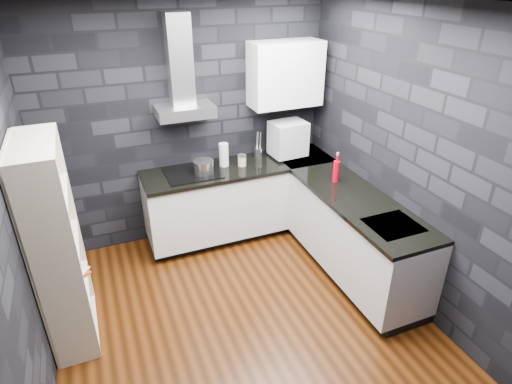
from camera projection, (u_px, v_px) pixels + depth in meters
ground at (240, 313)px, 4.04m from camera, size 3.20×3.20×0.00m
ceiling at (233, 0)px, 2.79m from camera, size 3.20×3.20×0.00m
wall_back at (187, 124)px, 4.74m from camera, size 3.20×0.05×2.70m
wall_front at (351, 324)px, 2.08m from camera, size 3.20×0.05×2.70m
wall_left at (9, 226)px, 2.87m from camera, size 0.05×3.20×2.70m
wall_right at (402, 155)px, 3.96m from camera, size 0.05×3.20×2.70m
toekick_back at (240, 227)px, 5.28m from camera, size 2.18×0.50×0.10m
toekick_right at (354, 269)px, 4.55m from camera, size 0.50×1.78×0.10m
counter_back_cab at (240, 198)px, 5.05m from camera, size 2.20×0.60×0.76m
counter_right_cab at (356, 236)px, 4.33m from camera, size 0.60×1.80×0.76m
counter_back_top at (240, 167)px, 4.86m from camera, size 2.20×0.62×0.04m
counter_right_top at (359, 201)px, 4.15m from camera, size 0.62×1.80×0.04m
counter_corner_top at (302, 157)px, 5.13m from camera, size 0.62×0.62×0.04m
hood_body at (185, 111)px, 4.47m from camera, size 0.60×0.34×0.12m
hood_chimney at (180, 60)px, 4.29m from camera, size 0.24×0.20×0.90m
upper_cabinet at (285, 74)px, 4.72m from camera, size 0.80×0.35×0.70m
cooktop at (193, 173)px, 4.67m from camera, size 0.58×0.50×0.01m
sink_rim at (393, 225)px, 3.73m from camera, size 0.44×0.40×0.01m
pot at (204, 167)px, 4.63m from camera, size 0.24×0.24×0.13m
glass_vase at (224, 155)px, 4.79m from camera, size 0.14×0.14×0.26m
storage_jar at (242, 161)px, 4.82m from camera, size 0.10×0.10×0.11m
utensil_crock at (258, 153)px, 5.03m from camera, size 0.10×0.10×0.12m
appliance_garage at (288, 138)px, 4.98m from camera, size 0.42×0.34×0.40m
red_bottle at (336, 171)px, 4.44m from camera, size 0.08×0.08×0.23m
bookshelf at (57, 247)px, 3.43m from camera, size 0.47×0.85×1.80m
fruit_bowl at (56, 247)px, 3.36m from camera, size 0.23×0.23×0.05m
book_red at (66, 268)px, 3.72m from camera, size 0.16×0.10×0.22m
book_second at (64, 263)px, 3.74m from camera, size 0.15×0.11×0.23m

